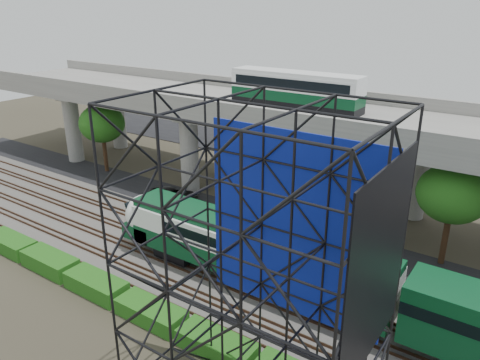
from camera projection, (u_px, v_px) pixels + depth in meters
The scene contains 13 objects.
ground at pixel (185, 281), 32.29m from camera, with size 140.00×140.00×0.00m, color #474233.
ballast_bed at pixel (203, 268), 33.79m from camera, with size 90.00×12.00×0.20m, color slate.
service_road at pixel (265, 225), 40.35m from camera, with size 90.00×5.00×0.08m, color black.
parking_lot at pixel (363, 156), 58.44m from camera, with size 90.00×18.00×0.08m, color black.
harbor_water at pixel (413, 121), 75.39m from camera, with size 140.00×40.00×0.03m, color #43626E.
rail_tracks at pixel (203, 265), 33.73m from camera, with size 90.00×9.52×0.16m.
commuter_train at pixel (280, 259), 29.48m from camera, with size 29.30×3.06×4.30m.
overpass at pixel (299, 120), 41.68m from camera, with size 80.00×12.00×12.40m.
scaffold_tower at pixel (253, 300), 17.82m from camera, with size 9.36×6.36×15.00m.
hedge_strip at pixel (151, 312), 28.24m from camera, with size 34.60×1.80×1.20m.
trees at pixel (256, 140), 45.20m from camera, with size 40.94×16.94×7.69m.
suv at pixel (173, 195), 44.62m from camera, with size 2.30×4.99×1.39m, color black.
parked_cars at pixel (360, 151), 58.14m from camera, with size 36.20×9.54×1.31m.
Camera 1 is at (18.76, -20.64, 18.12)m, focal length 35.00 mm.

